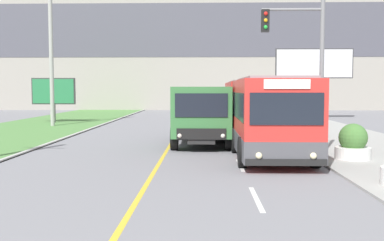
# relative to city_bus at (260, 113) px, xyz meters

# --- Properties ---
(apartment_block_background) EXTENTS (80.00, 8.04, 18.05)m
(apartment_block_background) POSITION_rel_city_bus_xyz_m (-3.96, 38.28, 7.53)
(apartment_block_background) COLOR gray
(apartment_block_background) RESTS_ON ground_plane
(city_bus) EXTENTS (2.62, 12.27, 2.95)m
(city_bus) POSITION_rel_city_bus_xyz_m (0.00, 0.00, 0.00)
(city_bus) COLOR red
(city_bus) RESTS_ON ground_plane
(dump_truck) EXTENTS (2.55, 6.67, 2.63)m
(dump_truck) POSITION_rel_city_bus_xyz_m (-2.53, 0.43, -0.18)
(dump_truck) COLOR black
(dump_truck) RESTS_ON ground_plane
(utility_pole_far) EXTENTS (1.80, 0.28, 10.99)m
(utility_pole_far) POSITION_rel_city_bus_xyz_m (-12.76, 11.04, 4.05)
(utility_pole_far) COLOR #9E9E99
(utility_pole_far) RESTS_ON ground_plane
(traffic_light_mast) EXTENTS (2.28, 0.32, 5.80)m
(traffic_light_mast) POSITION_rel_city_bus_xyz_m (1.18, -2.84, 2.20)
(traffic_light_mast) COLOR slate
(traffic_light_mast) RESTS_ON ground_plane
(billboard_large) EXTENTS (6.44, 0.24, 5.91)m
(billboard_large) POSITION_rel_city_bus_xyz_m (6.80, 18.70, 3.01)
(billboard_large) COLOR #59595B
(billboard_large) RESTS_ON ground_plane
(billboard_small) EXTENTS (3.26, 0.24, 3.36)m
(billboard_small) POSITION_rel_city_bus_xyz_m (-13.72, 14.17, 0.78)
(billboard_small) COLOR #59595B
(billboard_small) RESTS_ON ground_plane
(planter_round_second) EXTENTS (1.24, 1.24, 1.25)m
(planter_round_second) POSITION_rel_city_bus_xyz_m (2.83, -3.42, -0.88)
(planter_round_second) COLOR silver
(planter_round_second) RESTS_ON sidewalk_right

